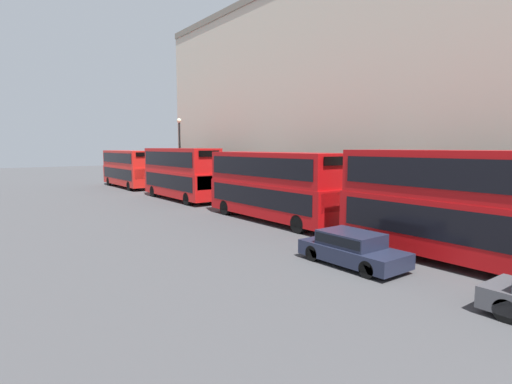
{
  "coord_description": "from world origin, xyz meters",
  "views": [
    {
      "loc": [
        -13.93,
        -2.21,
        4.61
      ],
      "look_at": [
        0.48,
        17.02,
        1.88
      ],
      "focal_mm": 28.0,
      "sensor_mm": 36.0,
      "label": 1
    }
  ],
  "objects": [
    {
      "name": "street_lamp",
      "position": [
        3.24,
        32.92,
        4.45
      ],
      "size": [
        0.44,
        0.44,
        7.31
      ],
      "color": "black",
      "rests_on": "ground"
    },
    {
      "name": "bus_second_in_queue",
      "position": [
        1.6,
        16.85,
        2.35
      ],
      "size": [
        2.59,
        10.44,
        4.27
      ],
      "color": "#B20C0F",
      "rests_on": "ground"
    },
    {
      "name": "bus_leading",
      "position": [
        1.6,
        4.87,
        2.47
      ],
      "size": [
        2.59,
        10.77,
        4.48
      ],
      "color": "#B20C0F",
      "rests_on": "ground"
    },
    {
      "name": "bus_third_in_queue",
      "position": [
        1.6,
        29.51,
        2.47
      ],
      "size": [
        2.59,
        10.03,
        4.49
      ],
      "color": "red",
      "rests_on": "ground"
    },
    {
      "name": "car_hatchback",
      "position": [
        -1.8,
        7.73,
        0.7
      ],
      "size": [
        1.86,
        4.23,
        1.31
      ],
      "color": "#1E2338",
      "rests_on": "ground"
    },
    {
      "name": "bus_trailing",
      "position": [
        1.6,
        42.85,
        2.31
      ],
      "size": [
        2.59,
        10.27,
        4.18
      ],
      "color": "red",
      "rests_on": "ground"
    },
    {
      "name": "pedestrian",
      "position": [
        4.59,
        33.12,
        0.75
      ],
      "size": [
        0.36,
        0.36,
        1.63
      ],
      "color": "brown",
      "rests_on": "ground"
    }
  ]
}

